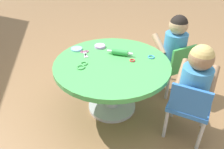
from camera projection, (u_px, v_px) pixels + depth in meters
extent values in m
plane|color=olive|center=(112.00, 107.00, 2.08)|extent=(10.00, 10.00, 0.00)
cylinder|color=silver|center=(112.00, 105.00, 2.07)|extent=(0.44, 0.44, 0.03)
cylinder|color=silver|center=(112.00, 88.00, 1.96)|extent=(0.12, 0.12, 0.45)
cylinder|color=#4CB259|center=(112.00, 64.00, 1.82)|extent=(0.97, 0.97, 0.04)
cylinder|color=#B7B7BC|center=(205.00, 114.00, 1.80)|extent=(0.03, 0.03, 0.28)
cylinder|color=#B7B7BC|center=(174.00, 104.00, 1.90)|extent=(0.03, 0.03, 0.28)
cylinder|color=#B7B7BC|center=(200.00, 136.00, 1.61)|extent=(0.03, 0.03, 0.28)
cylinder|color=#B7B7BC|center=(166.00, 124.00, 1.71)|extent=(0.03, 0.03, 0.28)
cube|color=blue|center=(190.00, 104.00, 1.67)|extent=(0.42, 0.42, 0.04)
cube|color=blue|center=(190.00, 101.00, 1.50)|extent=(0.19, 0.23, 0.22)
cube|color=#3F4772|center=(190.00, 104.00, 1.67)|extent=(0.38, 0.38, 0.04)
cylinder|color=#3F8CCC|center=(194.00, 86.00, 1.57)|extent=(0.21, 0.21, 0.30)
sphere|color=#997051|center=(201.00, 58.00, 1.45)|extent=(0.17, 0.17, 0.17)
sphere|color=tan|center=(202.00, 56.00, 1.44)|extent=(0.16, 0.16, 0.16)
cylinder|color=#997051|center=(213.00, 80.00, 1.59)|extent=(0.20, 0.18, 0.17)
cylinder|color=#997051|center=(182.00, 72.00, 1.67)|extent=(0.20, 0.18, 0.17)
cylinder|color=#B7B7BC|center=(171.00, 68.00, 2.40)|extent=(0.03, 0.03, 0.28)
cylinder|color=#B7B7BC|center=(152.00, 74.00, 2.30)|extent=(0.03, 0.03, 0.28)
cylinder|color=#B7B7BC|center=(188.00, 80.00, 2.21)|extent=(0.03, 0.03, 0.28)
cylinder|color=#B7B7BC|center=(168.00, 87.00, 2.11)|extent=(0.03, 0.03, 0.28)
cube|color=green|center=(172.00, 64.00, 2.17)|extent=(0.37, 0.37, 0.04)
cube|color=green|center=(184.00, 58.00, 2.00)|extent=(0.09, 0.27, 0.22)
cube|color=#3F4772|center=(172.00, 64.00, 2.17)|extent=(0.34, 0.32, 0.04)
cylinder|color=#3F8CCC|center=(175.00, 48.00, 2.07)|extent=(0.21, 0.21, 0.30)
sphere|color=tan|center=(179.00, 25.00, 1.95)|extent=(0.17, 0.17, 0.17)
sphere|color=black|center=(179.00, 24.00, 1.94)|extent=(0.16, 0.16, 0.16)
cylinder|color=tan|center=(177.00, 40.00, 2.18)|extent=(0.22, 0.11, 0.17)
cylinder|color=tan|center=(159.00, 44.00, 2.09)|extent=(0.22, 0.11, 0.17)
cylinder|color=green|center=(120.00, 52.00, 1.91)|extent=(0.11, 0.15, 0.05)
cylinder|color=white|center=(110.00, 51.00, 1.93)|extent=(0.04, 0.05, 0.02)
cylinder|color=white|center=(130.00, 54.00, 1.88)|extent=(0.04, 0.05, 0.02)
cube|color=silver|center=(85.00, 55.00, 1.92)|extent=(0.11, 0.04, 0.01)
cube|color=silver|center=(85.00, 55.00, 1.92)|extent=(0.11, 0.03, 0.01)
torus|color=#D83F99|center=(83.00, 52.00, 1.96)|extent=(0.04, 0.04, 0.01)
torus|color=#D83F99|center=(87.00, 51.00, 1.97)|extent=(0.04, 0.04, 0.01)
cylinder|color=#8CCCF2|center=(77.00, 49.00, 2.00)|extent=(0.10, 0.10, 0.01)
cylinder|color=#CC99E5|center=(100.00, 46.00, 2.04)|extent=(0.10, 0.10, 0.02)
torus|color=#4CB259|center=(84.00, 64.00, 1.78)|extent=(0.06, 0.06, 0.01)
torus|color=#3F99D8|center=(151.00, 57.00, 1.88)|extent=(0.06, 0.06, 0.01)
torus|color=#4CB259|center=(81.00, 67.00, 1.74)|extent=(0.07, 0.07, 0.01)
torus|color=red|center=(132.00, 60.00, 1.83)|extent=(0.05, 0.05, 0.01)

